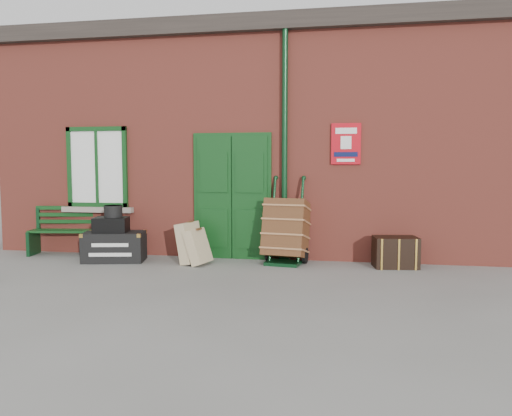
% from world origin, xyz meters
% --- Properties ---
extents(ground, '(80.00, 80.00, 0.00)m').
position_xyz_m(ground, '(0.00, 0.00, 0.00)').
color(ground, gray).
rests_on(ground, ground).
extents(station_building, '(10.30, 4.30, 4.36)m').
position_xyz_m(station_building, '(-0.00, 3.49, 2.16)').
color(station_building, '#AD4637').
rests_on(station_building, ground).
extents(bench, '(1.57, 0.68, 0.94)m').
position_xyz_m(bench, '(-3.36, 1.32, 0.47)').
color(bench, '#103D16').
rests_on(bench, ground).
extents(houdini_trunk, '(1.13, 0.77, 0.52)m').
position_xyz_m(houdini_trunk, '(-2.28, 0.83, 0.26)').
color(houdini_trunk, black).
rests_on(houdini_trunk, ground).
extents(strongbox, '(0.64, 0.52, 0.26)m').
position_xyz_m(strongbox, '(-2.33, 0.83, 0.65)').
color(strongbox, black).
rests_on(strongbox, houdini_trunk).
extents(hatbox, '(0.37, 0.37, 0.21)m').
position_xyz_m(hatbox, '(-2.30, 0.86, 0.88)').
color(hatbox, black).
rests_on(hatbox, strongbox).
extents(suitcase_back, '(0.42, 0.56, 0.72)m').
position_xyz_m(suitcase_back, '(-0.92, 0.88, 0.36)').
color(suitcase_back, tan).
rests_on(suitcase_back, ground).
extents(suitcase_front, '(0.45, 0.52, 0.62)m').
position_xyz_m(suitcase_front, '(-0.74, 0.78, 0.31)').
color(suitcase_front, tan).
rests_on(suitcase_front, ground).
extents(porter_trolley, '(0.81, 0.86, 1.47)m').
position_xyz_m(porter_trolley, '(0.70, 1.22, 0.57)').
color(porter_trolley, black).
rests_on(porter_trolley, ground).
extents(dark_trunk, '(0.76, 0.56, 0.51)m').
position_xyz_m(dark_trunk, '(2.53, 1.17, 0.25)').
color(dark_trunk, black).
rests_on(dark_trunk, ground).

